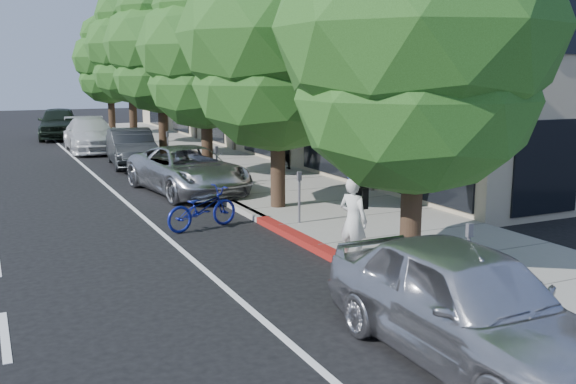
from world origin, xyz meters
TOP-DOWN VIEW (x-y plane):
  - ground at (0.00, 0.00)m, footprint 120.00×120.00m
  - sidewalk at (2.30, 8.00)m, footprint 4.60×56.00m
  - curb at (0.00, 8.00)m, footprint 0.30×56.00m
  - curb_red_segment at (0.00, 1.00)m, footprint 0.32×4.00m
  - storefront_building at (9.60, 18.00)m, footprint 10.00×36.00m
  - street_tree_0 at (0.90, -2.00)m, footprint 5.24×5.24m
  - street_tree_1 at (0.90, 4.00)m, footprint 5.30×5.30m
  - street_tree_2 at (0.90, 10.00)m, footprint 4.70×4.70m
  - street_tree_3 at (0.90, 16.00)m, footprint 4.79×4.79m
  - street_tree_4 at (0.90, 22.00)m, footprint 4.54×4.54m
  - street_tree_5 at (0.90, 28.00)m, footprint 4.30×4.30m
  - cyclist at (0.25, -0.99)m, footprint 0.63×0.74m
  - bicycle at (-1.59, 3.00)m, footprint 2.05×1.17m
  - silver_suv at (-0.50, 7.75)m, footprint 3.05×5.55m
  - dark_sedan at (-0.82, 14.50)m, footprint 1.98×4.74m
  - white_pickup at (-1.51, 20.50)m, footprint 2.40×5.58m
  - dark_suv_far at (-2.20, 27.51)m, footprint 2.84×5.65m
  - near_car_a at (-0.79, -5.50)m, footprint 1.93×4.70m
  - pedestrian at (3.86, 10.10)m, footprint 0.92×0.83m

SIDE VIEW (x-z plane):
  - ground at x=0.00m, z-range 0.00..0.00m
  - sidewalk at x=2.30m, z-range 0.00..0.15m
  - curb at x=0.00m, z-range 0.00..0.15m
  - curb_red_segment at x=0.00m, z-range 0.00..0.15m
  - bicycle at x=-1.59m, z-range 0.00..1.02m
  - silver_suv at x=-0.50m, z-range 0.00..1.47m
  - dark_sedan at x=-0.82m, z-range 0.00..1.52m
  - near_car_a at x=-0.79m, z-range 0.00..1.59m
  - white_pickup at x=-1.51m, z-range 0.00..1.60m
  - cyclist at x=0.25m, z-range 0.00..1.73m
  - dark_suv_far at x=-2.20m, z-range 0.00..1.85m
  - pedestrian at x=3.86m, z-range 0.15..1.72m
  - storefront_building at x=9.60m, z-range 0.00..7.00m
  - street_tree_0 at x=0.90m, z-range 0.71..8.10m
  - street_tree_2 at x=0.90m, z-range 0.83..8.23m
  - street_tree_5 at x=0.90m, z-range 0.89..8.18m
  - street_tree_1 at x=0.90m, z-range 0.77..8.48m
  - street_tree_3 at x=0.90m, z-range 0.93..8.82m
  - street_tree_4 at x=0.90m, z-range 1.02..9.04m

